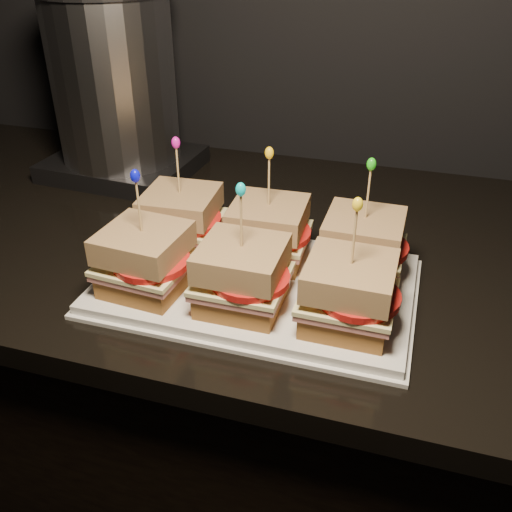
# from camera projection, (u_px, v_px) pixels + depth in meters

# --- Properties ---
(cabinet) EXTENTS (2.56, 0.68, 0.87)m
(cabinet) POSITION_uv_depth(u_px,v_px,m) (266.00, 435.00, 1.16)
(cabinet) COLOR black
(cabinet) RESTS_ON ground
(granite_slab) EXTENTS (2.60, 0.72, 0.03)m
(granite_slab) POSITION_uv_depth(u_px,v_px,m) (269.00, 244.00, 0.93)
(granite_slab) COLOR black
(granite_slab) RESTS_ON cabinet
(platter) EXTENTS (0.42, 0.26, 0.02)m
(platter) POSITION_uv_depth(u_px,v_px,m) (256.00, 285.00, 0.78)
(platter) COLOR silver
(platter) RESTS_ON granite_slab
(platter_rim) EXTENTS (0.43, 0.27, 0.01)m
(platter_rim) POSITION_uv_depth(u_px,v_px,m) (256.00, 288.00, 0.79)
(platter_rim) COLOR silver
(platter_rim) RESTS_ON granite_slab
(sandwich_0_bread_bot) EXTENTS (0.11, 0.11, 0.03)m
(sandwich_0_bread_bot) POSITION_uv_depth(u_px,v_px,m) (183.00, 236.00, 0.85)
(sandwich_0_bread_bot) COLOR brown
(sandwich_0_bread_bot) RESTS_ON platter
(sandwich_0_ham) EXTENTS (0.12, 0.11, 0.01)m
(sandwich_0_ham) POSITION_uv_depth(u_px,v_px,m) (182.00, 226.00, 0.84)
(sandwich_0_ham) COLOR #C77166
(sandwich_0_ham) RESTS_ON sandwich_0_bread_bot
(sandwich_0_cheese) EXTENTS (0.12, 0.11, 0.01)m
(sandwich_0_cheese) POSITION_uv_depth(u_px,v_px,m) (182.00, 221.00, 0.84)
(sandwich_0_cheese) COLOR #EFE79B
(sandwich_0_cheese) RESTS_ON sandwich_0_ham
(sandwich_0_tomato) EXTENTS (0.10, 0.10, 0.01)m
(sandwich_0_tomato) POSITION_uv_depth(u_px,v_px,m) (187.00, 220.00, 0.83)
(sandwich_0_tomato) COLOR red
(sandwich_0_tomato) RESTS_ON sandwich_0_cheese
(sandwich_0_bread_top) EXTENTS (0.11, 0.11, 0.03)m
(sandwich_0_bread_top) POSITION_uv_depth(u_px,v_px,m) (180.00, 204.00, 0.83)
(sandwich_0_bread_top) COLOR #592B0B
(sandwich_0_bread_top) RESTS_ON sandwich_0_tomato
(sandwich_0_pick) EXTENTS (0.00, 0.00, 0.09)m
(sandwich_0_pick) POSITION_uv_depth(u_px,v_px,m) (178.00, 173.00, 0.80)
(sandwich_0_pick) COLOR tan
(sandwich_0_pick) RESTS_ON sandwich_0_bread_top
(sandwich_0_frill) EXTENTS (0.01, 0.01, 0.02)m
(sandwich_0_frill) POSITION_uv_depth(u_px,v_px,m) (176.00, 143.00, 0.78)
(sandwich_0_frill) COLOR #D0129D
(sandwich_0_frill) RESTS_ON sandwich_0_pick
(sandwich_1_bread_bot) EXTENTS (0.10, 0.10, 0.03)m
(sandwich_1_bread_bot) POSITION_uv_depth(u_px,v_px,m) (268.00, 249.00, 0.82)
(sandwich_1_bread_bot) COLOR brown
(sandwich_1_bread_bot) RESTS_ON platter
(sandwich_1_ham) EXTENTS (0.11, 0.11, 0.01)m
(sandwich_1_ham) POSITION_uv_depth(u_px,v_px,m) (268.00, 238.00, 0.81)
(sandwich_1_ham) COLOR #C77166
(sandwich_1_ham) RESTS_ON sandwich_1_bread_bot
(sandwich_1_cheese) EXTENTS (0.12, 0.11, 0.01)m
(sandwich_1_cheese) POSITION_uv_depth(u_px,v_px,m) (268.00, 234.00, 0.81)
(sandwich_1_cheese) COLOR #EFE79B
(sandwich_1_cheese) RESTS_ON sandwich_1_ham
(sandwich_1_tomato) EXTENTS (0.10, 0.10, 0.01)m
(sandwich_1_tomato) POSITION_uv_depth(u_px,v_px,m) (275.00, 233.00, 0.80)
(sandwich_1_tomato) COLOR red
(sandwich_1_tomato) RESTS_ON sandwich_1_cheese
(sandwich_1_bread_top) EXTENTS (0.11, 0.11, 0.03)m
(sandwich_1_bread_top) POSITION_uv_depth(u_px,v_px,m) (268.00, 216.00, 0.79)
(sandwich_1_bread_top) COLOR #592B0B
(sandwich_1_bread_top) RESTS_ON sandwich_1_tomato
(sandwich_1_pick) EXTENTS (0.00, 0.00, 0.09)m
(sandwich_1_pick) POSITION_uv_depth(u_px,v_px,m) (269.00, 184.00, 0.77)
(sandwich_1_pick) COLOR tan
(sandwich_1_pick) RESTS_ON sandwich_1_bread_top
(sandwich_1_frill) EXTENTS (0.01, 0.01, 0.02)m
(sandwich_1_frill) POSITION_uv_depth(u_px,v_px,m) (269.00, 153.00, 0.74)
(sandwich_1_frill) COLOR yellow
(sandwich_1_frill) RESTS_ON sandwich_1_pick
(sandwich_2_bread_bot) EXTENTS (0.10, 0.10, 0.03)m
(sandwich_2_bread_bot) POSITION_uv_depth(u_px,v_px,m) (360.00, 263.00, 0.79)
(sandwich_2_bread_bot) COLOR brown
(sandwich_2_bread_bot) RESTS_ON platter
(sandwich_2_ham) EXTENTS (0.11, 0.11, 0.01)m
(sandwich_2_ham) POSITION_uv_depth(u_px,v_px,m) (362.00, 252.00, 0.78)
(sandwich_2_ham) COLOR #C77166
(sandwich_2_ham) RESTS_ON sandwich_2_bread_bot
(sandwich_2_cheese) EXTENTS (0.11, 0.11, 0.01)m
(sandwich_2_cheese) POSITION_uv_depth(u_px,v_px,m) (362.00, 248.00, 0.77)
(sandwich_2_cheese) COLOR #EFE79B
(sandwich_2_cheese) RESTS_ON sandwich_2_ham
(sandwich_2_tomato) EXTENTS (0.10, 0.10, 0.01)m
(sandwich_2_tomato) POSITION_uv_depth(u_px,v_px,m) (371.00, 247.00, 0.76)
(sandwich_2_tomato) COLOR red
(sandwich_2_tomato) RESTS_ON sandwich_2_cheese
(sandwich_2_bread_top) EXTENTS (0.10, 0.10, 0.03)m
(sandwich_2_bread_top) POSITION_uv_depth(u_px,v_px,m) (364.00, 229.00, 0.76)
(sandwich_2_bread_top) COLOR #592B0B
(sandwich_2_bread_top) RESTS_ON sandwich_2_tomato
(sandwich_2_pick) EXTENTS (0.00, 0.00, 0.09)m
(sandwich_2_pick) POSITION_uv_depth(u_px,v_px,m) (368.00, 197.00, 0.74)
(sandwich_2_pick) COLOR tan
(sandwich_2_pick) RESTS_ON sandwich_2_bread_top
(sandwich_2_frill) EXTENTS (0.01, 0.01, 0.02)m
(sandwich_2_frill) POSITION_uv_depth(u_px,v_px,m) (371.00, 164.00, 0.71)
(sandwich_2_frill) COLOR #1EB015
(sandwich_2_frill) RESTS_ON sandwich_2_pick
(sandwich_3_bread_bot) EXTENTS (0.11, 0.11, 0.03)m
(sandwich_3_bread_bot) POSITION_uv_depth(u_px,v_px,m) (147.00, 278.00, 0.76)
(sandwich_3_bread_bot) COLOR brown
(sandwich_3_bread_bot) RESTS_ON platter
(sandwich_3_ham) EXTENTS (0.12, 0.11, 0.01)m
(sandwich_3_ham) POSITION_uv_depth(u_px,v_px,m) (146.00, 267.00, 0.75)
(sandwich_3_ham) COLOR #C77166
(sandwich_3_ham) RESTS_ON sandwich_3_bread_bot
(sandwich_3_cheese) EXTENTS (0.12, 0.12, 0.01)m
(sandwich_3_cheese) POSITION_uv_depth(u_px,v_px,m) (145.00, 262.00, 0.74)
(sandwich_3_cheese) COLOR #EFE79B
(sandwich_3_cheese) RESTS_ON sandwich_3_ham
(sandwich_3_tomato) EXTENTS (0.10, 0.10, 0.01)m
(sandwich_3_tomato) POSITION_uv_depth(u_px,v_px,m) (151.00, 261.00, 0.73)
(sandwich_3_tomato) COLOR red
(sandwich_3_tomato) RESTS_ON sandwich_3_cheese
(sandwich_3_bread_top) EXTENTS (0.11, 0.11, 0.03)m
(sandwich_3_bread_top) POSITION_uv_depth(u_px,v_px,m) (143.00, 243.00, 0.73)
(sandwich_3_bread_top) COLOR #592B0B
(sandwich_3_bread_top) RESTS_ON sandwich_3_tomato
(sandwich_3_pick) EXTENTS (0.00, 0.00, 0.09)m
(sandwich_3_pick) POSITION_uv_depth(u_px,v_px,m) (139.00, 210.00, 0.70)
(sandwich_3_pick) COLOR tan
(sandwich_3_pick) RESTS_ON sandwich_3_bread_top
(sandwich_3_frill) EXTENTS (0.01, 0.01, 0.02)m
(sandwich_3_frill) POSITION_uv_depth(u_px,v_px,m) (135.00, 176.00, 0.68)
(sandwich_3_frill) COLOR #090BD4
(sandwich_3_frill) RESTS_ON sandwich_3_pick
(sandwich_4_bread_bot) EXTENTS (0.10, 0.10, 0.03)m
(sandwich_4_bread_bot) POSITION_uv_depth(u_px,v_px,m) (242.00, 295.00, 0.72)
(sandwich_4_bread_bot) COLOR brown
(sandwich_4_bread_bot) RESTS_ON platter
(sandwich_4_ham) EXTENTS (0.11, 0.11, 0.01)m
(sandwich_4_ham) POSITION_uv_depth(u_px,v_px,m) (242.00, 283.00, 0.71)
(sandwich_4_ham) COLOR #C77166
(sandwich_4_ham) RESTS_ON sandwich_4_bread_bot
(sandwich_4_cheese) EXTENTS (0.11, 0.11, 0.01)m
(sandwich_4_cheese) POSITION_uv_depth(u_px,v_px,m) (242.00, 279.00, 0.71)
(sandwich_4_cheese) COLOR #EFE79B
(sandwich_4_cheese) RESTS_ON sandwich_4_ham
(sandwich_4_tomato) EXTENTS (0.10, 0.10, 0.01)m
(sandwich_4_tomato) POSITION_uv_depth(u_px,v_px,m) (250.00, 278.00, 0.70)
(sandwich_4_tomato) COLOR red
(sandwich_4_tomato) RESTS_ON sandwich_4_cheese
(sandwich_4_bread_top) EXTENTS (0.10, 0.10, 0.03)m
(sandwich_4_bread_top) POSITION_uv_depth(u_px,v_px,m) (242.00, 259.00, 0.70)
(sandwich_4_bread_top) COLOR #592B0B
(sandwich_4_bread_top) RESTS_ON sandwich_4_tomato
(sandwich_4_pick) EXTENTS (0.00, 0.00, 0.09)m
(sandwich_4_pick) POSITION_uv_depth(u_px,v_px,m) (241.00, 224.00, 0.67)
(sandwich_4_pick) COLOR tan
(sandwich_4_pick) RESTS_ON sandwich_4_bread_top
(sandwich_4_frill) EXTENTS (0.01, 0.01, 0.02)m
(sandwich_4_frill) POSITION_uv_depth(u_px,v_px,m) (241.00, 189.00, 0.65)
(sandwich_4_frill) COLOR #04C2CB
(sandwich_4_frill) RESTS_ON sandwich_4_pick
(sandwich_5_bread_bot) EXTENTS (0.10, 0.10, 0.03)m
(sandwich_5_bread_bot) POSITION_uv_depth(u_px,v_px,m) (346.00, 313.00, 0.69)
(sandwich_5_bread_bot) COLOR brown
(sandwich_5_bread_bot) RESTS_ON platter
(sandwich_5_ham) EXTENTS (0.11, 0.11, 0.01)m
(sandwich_5_ham) POSITION_uv_depth(u_px,v_px,m) (348.00, 301.00, 0.68)
(sandwich_5_ham) COLOR #C77166
(sandwich_5_ham) RESTS_ON sandwich_5_bread_bot
(sandwich_5_cheese) EXTENTS (0.11, 0.11, 0.01)m
(sandwich_5_cheese) POSITION_uv_depth(u_px,v_px,m) (348.00, 297.00, 0.68)
(sandwich_5_cheese) COLOR #EFE79B
(sandwich_5_cheese) RESTS_ON sandwich_5_ham
(sandwich_5_tomato) EXTENTS (0.10, 0.10, 0.01)m
(sandwich_5_tomato) POSITION_uv_depth(u_px,v_px,m) (358.00, 296.00, 0.67)
(sandwich_5_tomato) COLOR red
(sandwich_5_tomato) RESTS_ON sandwich_5_cheese
(sandwich_5_bread_top) EXTENTS (0.10, 0.10, 0.03)m
(sandwich_5_bread_top) POSITION_uv_depth(u_px,v_px,m) (350.00, 276.00, 0.66)
(sandwich_5_bread_top) COLOR #592B0B
(sandwich_5_bread_top) RESTS_ON sandwich_5_tomato
(sandwich_5_pick) EXTENTS (0.00, 0.00, 0.09)m
(sandwich_5_pick) POSITION_uv_depth(u_px,v_px,m) (354.00, 241.00, 0.64)
(sandwich_5_pick) COLOR tan
(sandwich_5_pick) RESTS_ON sandwich_5_bread_top
(sandwich_5_frill) EXTENTS (0.01, 0.01, 0.02)m
(sandwich_5_frill) POSITION_uv_depth(u_px,v_px,m) (358.00, 204.00, 0.61)
(sandwich_5_frill) COLOR yellow
(sandwich_5_frill) RESTS_ON sandwich_5_pick
(appliance_base) EXTENTS (0.28, 0.24, 0.03)m
(appliance_base) POSITION_uv_depth(u_px,v_px,m) (124.00, 164.00, 1.14)
(appliance_base) COLOR #262628
(appliance_base) RESTS_ON granite_slab
(appliance_body) EXTENTS (0.23, 0.23, 0.29)m
(appliance_body) POSITION_uv_depth(u_px,v_px,m) (114.00, 80.00, 1.05)
(appliance_body) COLOR silver
(appliance_body) RESTS_ON appliance_base
(appliance) EXTENTS (0.27, 0.23, 0.35)m
(appliance) POSITION_uv_depth(u_px,v_px,m) (114.00, 84.00, 1.06)
(appliance) COLOR silver
(appliance) RESTS_ON granite_slab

